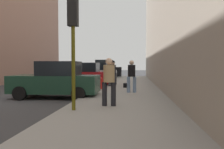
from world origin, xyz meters
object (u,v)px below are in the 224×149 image
Objects in this scene: parked_silver_sedan at (96,73)px; fire_hydrant at (101,83)px; parked_red_hatchback at (84,75)px; pedestrian_with_fedora at (113,71)px; duffel_bag at (126,85)px; traffic_light at (73,29)px; parked_black_suv at (103,70)px; pedestrian_in_tan_coat at (109,79)px; parked_dark_green_sedan at (57,81)px; pedestrian_with_beanie at (112,72)px; pedestrian_in_jeans at (132,75)px.

parked_silver_sedan is 8.49m from fire_hydrant.
pedestrian_with_fedora is at bearing 5.85° from parked_red_hatchback.
parked_silver_sedan is 6.05× the size of fire_hydrant.
parked_silver_sedan is 9.68× the size of duffel_bag.
pedestrian_with_fedora is at bearing 87.73° from traffic_light.
parked_black_suv is at bearing 104.79° from duffel_bag.
pedestrian_in_tan_coat is 6.59m from duffel_bag.
parked_dark_green_sedan is 6.39m from pedestrian_with_fedora.
parked_black_suv reaches higher than fire_hydrant.
pedestrian_with_fedora is at bearing -66.12° from parked_silver_sedan.
parked_red_hatchback is 0.92× the size of parked_black_suv.
parked_silver_sedan is 5.52m from pedestrian_with_fedora.
parked_red_hatchback is at bearing 90.00° from parked_dark_green_sedan.
parked_silver_sedan is 2.40× the size of pedestrian_with_beanie.
pedestrian_with_fedora is (2.23, -10.25, 0.10)m from parked_black_suv.
pedestrian_with_fedora reaches higher than duffel_bag.
parked_black_suv is (-0.00, 5.21, 0.18)m from parked_silver_sedan.
pedestrian_in_tan_coat is at bearing -81.25° from parked_black_suv.
parked_silver_sedan is (-0.00, 11.02, 0.00)m from parked_dark_green_sedan.
parked_silver_sedan is at bearing 114.55° from duffel_bag.
pedestrian_in_tan_coat reaches higher than parked_silver_sedan.
pedestrian_in_tan_coat is at bearing -42.38° from parked_dark_green_sedan.
pedestrian_in_jeans reaches higher than duffel_bag.
pedestrian_in_tan_coat is at bearing 38.82° from traffic_light.
traffic_light is at bearing -92.27° from pedestrian_with_fedora.
fire_hydrant is 6.63m from traffic_light.
parked_silver_sedan is at bearing 110.61° from pedestrian_in_jeans.
parked_red_hatchback is at bearing 101.33° from traffic_light.
duffel_bag is at bearing 98.78° from pedestrian_in_jeans.
parked_silver_sedan reaches higher than fire_hydrant.
pedestrian_with_fedora is (2.23, 5.98, 0.29)m from parked_dark_green_sedan.
parked_red_hatchback is 3.81m from duffel_bag.
parked_red_hatchback reaches higher than fire_hydrant.
parked_dark_green_sedan and parked_silver_sedan have the same top height.
pedestrian_with_beanie is at bearing 141.74° from duffel_bag.
parked_red_hatchback is at bearing 120.86° from fire_hydrant.
pedestrian_in_jeans is (3.66, -9.74, 0.26)m from parked_silver_sedan.
parked_dark_green_sedan is 3.89m from pedestrian_in_jeans.
duffel_bag is (3.26, -1.88, -0.56)m from parked_red_hatchback.
duffel_bag is at bearing -63.89° from pedestrian_with_fedora.
duffel_bag is (-0.40, 2.60, -0.81)m from pedestrian_in_jeans.
parked_dark_green_sedan is 16.23m from parked_black_suv.
pedestrian_in_jeans is at bearing -76.23° from parked_black_suv.
parked_silver_sedan is at bearing 113.88° from pedestrian_with_fedora.
parked_red_hatchback is 2.48× the size of pedestrian_in_tan_coat.
pedestrian_with_beanie is 1.04× the size of pedestrian_in_jeans.
pedestrian_with_fedora is (0.38, 9.48, -1.62)m from traffic_light.
parked_dark_green_sedan is 3.29m from fire_hydrant.
pedestrian_in_tan_coat is (1.10, -5.39, 0.61)m from fire_hydrant.
parked_black_suv reaches higher than pedestrian_in_jeans.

